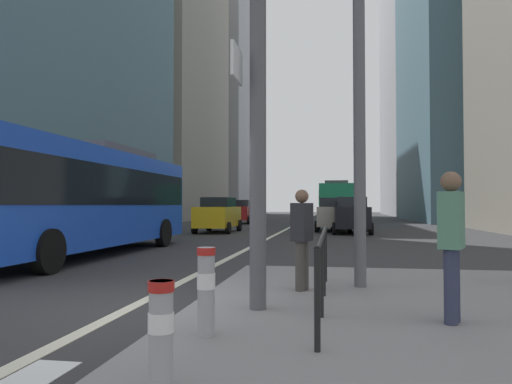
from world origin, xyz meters
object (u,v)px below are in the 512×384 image
Objects in this scene: bollard_left at (161,329)px; car_receding_far at (351,215)px; city_bus_red_distant at (337,203)px; city_bus_blue_oncoming at (83,194)px; car_oncoming_mid at (242,211)px; traffic_signal_gantry at (113,19)px; pedestrian_walking at (451,238)px; car_oncoming_far at (218,215)px; car_receding_near at (333,214)px; bollard_right at (206,287)px; pedestrian_waiting at (302,235)px; city_bus_red_receding at (337,201)px.

car_receding_far is at bearing 84.65° from bollard_left.
city_bus_blue_oncoming is at bearing -98.86° from city_bus_red_distant.
city_bus_red_distant is 59.60m from bollard_left.
traffic_signal_gantry reaches higher than car_oncoming_mid.
city_bus_red_distant is 6.07× the size of pedestrian_walking.
city_bus_blue_oncoming is 15.43m from car_receding_far.
city_bus_red_distant is 56.88m from traffic_signal_gantry.
car_oncoming_far is at bearing 85.68° from city_bus_blue_oncoming.
bollard_left is at bearing -92.74° from car_receding_near.
car_receding_far is at bearing 84.12° from bollard_right.
car_oncoming_mid is (-0.22, 25.78, -0.85)m from city_bus_blue_oncoming.
car_receding_far is at bearing 78.92° from traffic_signal_gantry.
car_receding_near is at bearing 112.64° from car_receding_far.
car_receding_far is 18.57m from pedestrian_waiting.
traffic_signal_gantry reaches higher than car_receding_near.
car_receding_far is 2.73× the size of pedestrian_waiting.
car_oncoming_mid is 12.94m from car_receding_near.
traffic_signal_gantry reaches higher than bollard_right.
city_bus_red_distant is 2.35× the size of car_oncoming_far.
pedestrian_waiting is (7.08, -31.28, 0.05)m from car_oncoming_mid.
pedestrian_waiting is (6.87, -5.50, -0.80)m from city_bus_blue_oncoming.
city_bus_blue_oncoming is 25.79m from car_oncoming_mid.
city_bus_red_distant is (0.18, 22.65, -0.00)m from city_bus_red_receding.
city_bus_blue_oncoming is 10.38m from bollard_right.
bollard_left is (1.78, -2.83, -3.51)m from traffic_signal_gantry.
city_bus_red_receding is at bearing 9.62° from car_oncoming_mid.
pedestrian_walking is (0.47, -20.36, 0.14)m from car_receding_far.
traffic_signal_gantry reaches higher than city_bus_red_receding.
car_receding_near is 2.71× the size of pedestrian_waiting.
car_receding_near is 22.66m from traffic_signal_gantry.
pedestrian_walking is (1.40, -22.61, 0.14)m from car_receding_near.
car_oncoming_mid and car_receding_near have the same top height.
car_receding_far reaches higher than bollard_right.
pedestrian_waiting is at bearing 80.14° from bollard_left.
car_oncoming_far is 5.64× the size of bollard_left.
car_oncoming_mid is 12.98m from car_oncoming_far.
bollard_right is 2.98m from pedestrian_waiting.
car_oncoming_far is 20.36m from traffic_signal_gantry.
bollard_left is (5.15, -22.67, -0.39)m from car_oncoming_far.
car_receding_far is 4.78× the size of bollard_right.
car_receding_near is 0.71× the size of traffic_signal_gantry.
city_bus_blue_oncoming is 6.34× the size of pedestrian_walking.
car_oncoming_mid is at bearing 100.42° from bollard_right.
car_receding_far is (8.25, 13.01, -0.85)m from city_bus_blue_oncoming.
car_oncoming_far is (-6.78, -36.89, -0.84)m from city_bus_red_distant.
pedestrian_walking is (0.97, -57.10, -0.71)m from city_bus_red_distant.
car_oncoming_far is 2.81× the size of pedestrian_waiting.
car_receding_near is at bearing 87.26° from bollard_left.
car_oncoming_far is (-7.28, -0.16, 0.00)m from car_receding_far.
bollard_left is (-1.46, -36.92, -1.24)m from city_bus_red_receding.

